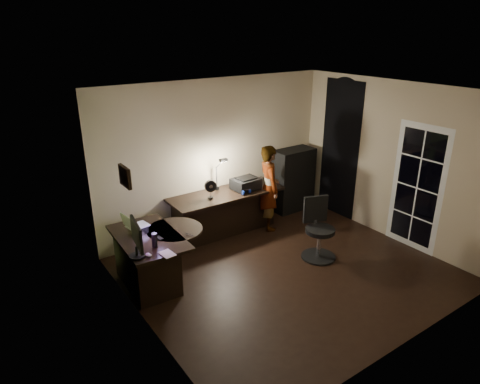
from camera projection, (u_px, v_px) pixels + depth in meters
floor at (287, 272)px, 6.54m from camera, size 4.50×4.00×0.01m
ceiling at (296, 92)px, 5.55m from camera, size 4.50×4.00×0.01m
wall_back at (216, 156)px, 7.57m from camera, size 4.50×0.01×2.70m
wall_front at (417, 245)px, 4.51m from camera, size 4.50×0.01×2.70m
wall_left at (141, 230)px, 4.84m from camera, size 0.01×4.00×2.70m
wall_right at (392, 162)px, 7.24m from camera, size 0.01×4.00×2.70m
green_wall_overlay at (142, 229)px, 4.85m from camera, size 0.00×4.00×2.70m
arched_doorway at (340, 150)px, 8.13m from camera, size 0.01×0.90×2.60m
french_door at (417, 188)px, 6.92m from camera, size 0.02×0.92×2.10m
framed_picture at (125, 177)px, 5.02m from camera, size 0.04×0.30×0.25m
desk_left at (150, 260)px, 6.10m from camera, size 0.88×1.36×0.76m
desk_right at (226, 213)px, 7.62m from camera, size 2.08×0.76×0.77m
cabinet at (293, 180)px, 8.54m from camera, size 0.84×0.43×1.25m
laptop_stand at (138, 229)px, 6.04m from camera, size 0.24×0.20×0.10m
laptop at (137, 219)px, 5.98m from camera, size 0.35×0.33×0.21m
monitor at (136, 244)px, 5.37m from camera, size 0.19×0.53×0.34m
mouse at (148, 255)px, 5.43m from camera, size 0.08×0.11×0.04m
phone at (159, 238)px, 5.89m from camera, size 0.08×0.13×0.01m
pen at (190, 234)px, 5.99m from camera, size 0.05×0.14×0.01m
speaker at (155, 240)px, 5.63m from camera, size 0.08×0.08×0.19m
notepad at (167, 254)px, 5.48m from camera, size 0.17×0.23×0.01m
desk_fan at (210, 189)px, 7.18m from camera, size 0.22×0.16×0.31m
headphones at (246, 191)px, 7.39m from camera, size 0.19×0.11×0.09m
printer at (246, 183)px, 7.60m from camera, size 0.49×0.39×0.21m
desk_lamp at (216, 172)px, 7.47m from camera, size 0.18×0.31×0.66m
office_chair at (320, 230)px, 6.75m from camera, size 0.70×0.70×0.98m
person at (269, 188)px, 7.67m from camera, size 0.54×0.65×1.57m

